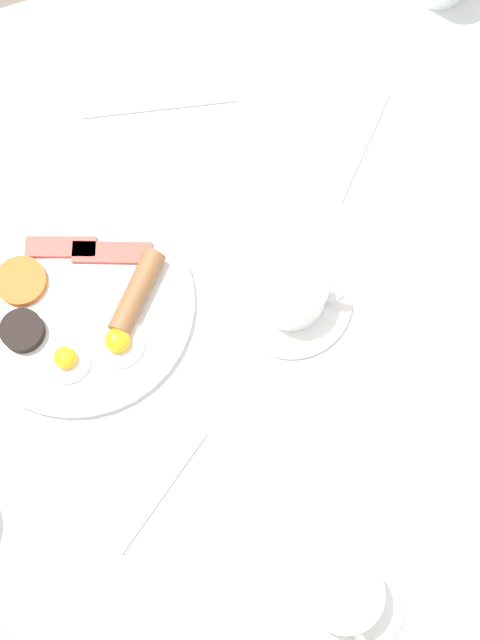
# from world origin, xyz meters

# --- Properties ---
(ground_plane) EXTENTS (8.00, 8.00, 0.00)m
(ground_plane) POSITION_xyz_m (0.00, 0.00, 0.00)
(ground_plane) COLOR #70665B
(table) EXTENTS (1.07, 1.17, 0.75)m
(table) POSITION_xyz_m (0.00, 0.00, 0.69)
(table) COLOR silver
(table) RESTS_ON ground_plane
(breakfast_plate) EXTENTS (0.28, 0.28, 0.04)m
(breakfast_plate) POSITION_xyz_m (0.09, 0.18, 0.76)
(breakfast_plate) COLOR white
(breakfast_plate) RESTS_ON table
(teacup_with_saucer_left) EXTENTS (0.15, 0.15, 0.06)m
(teacup_with_saucer_left) POSITION_xyz_m (-0.33, 0.00, 0.78)
(teacup_with_saucer_left) COLOR white
(teacup_with_saucer_left) RESTS_ON table
(teacup_with_saucer_right) EXTENTS (0.15, 0.15, 0.06)m
(teacup_with_saucer_right) POSITION_xyz_m (0.01, -0.07, 0.78)
(teacup_with_saucer_right) COLOR white
(teacup_with_saucer_right) RESTS_ON table
(fork_by_plate) EXTENTS (0.13, 0.13, 0.00)m
(fork_by_plate) POSITION_xyz_m (0.17, -0.23, 0.76)
(fork_by_plate) COLOR silver
(fork_by_plate) RESTS_ON table
(knife_by_plate) EXTENTS (0.06, 0.20, 0.00)m
(knife_by_plate) POSITION_xyz_m (0.32, 0.00, 0.76)
(knife_by_plate) COLOR silver
(knife_by_plate) RESTS_ON table
(spoon_for_tea) EXTENTS (0.11, 0.14, 0.00)m
(spoon_for_tea) POSITION_xyz_m (-0.16, 0.15, 0.76)
(spoon_for_tea) COLOR silver
(spoon_for_tea) RESTS_ON table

